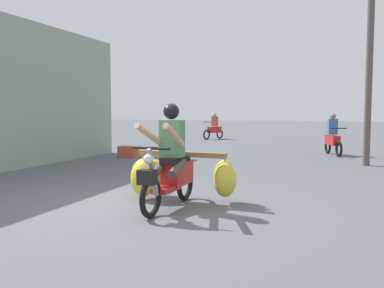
# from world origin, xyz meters

# --- Properties ---
(ground_plane) EXTENTS (120.00, 120.00, 0.00)m
(ground_plane) POSITION_xyz_m (0.00, 0.00, 0.00)
(ground_plane) COLOR #56595E
(motorbike_main_loaded) EXTENTS (1.87, 1.87, 1.58)m
(motorbike_main_loaded) POSITION_xyz_m (0.54, 0.49, 0.51)
(motorbike_main_loaded) COLOR black
(motorbike_main_loaded) RESTS_ON ground
(motorbike_distant_ahead_left) EXTENTS (0.77, 1.53, 1.40)m
(motorbike_distant_ahead_left) POSITION_xyz_m (-3.15, 15.21, 0.57)
(motorbike_distant_ahead_left) COLOR black
(motorbike_distant_ahead_left) RESTS_ON ground
(motorbike_distant_ahead_right) EXTENTS (0.71, 1.56, 1.40)m
(motorbike_distant_ahead_right) POSITION_xyz_m (2.87, 8.95, 0.57)
(motorbike_distant_ahead_right) COLOR black
(motorbike_distant_ahead_right) RESTS_ON ground
(produce_crate) EXTENTS (0.56, 0.40, 0.36)m
(produce_crate) POSITION_xyz_m (-3.23, 5.97, 0.18)
(produce_crate) COLOR #CC4C38
(produce_crate) RESTS_ON ground
(utility_pole) EXTENTS (0.18, 0.18, 5.25)m
(utility_pole) POSITION_xyz_m (3.77, 6.42, 2.62)
(utility_pole) COLOR brown
(utility_pole) RESTS_ON ground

